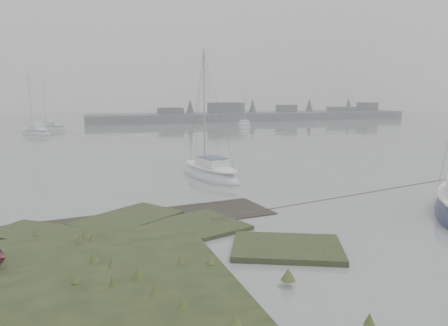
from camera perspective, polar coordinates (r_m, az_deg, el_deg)
ground at (r=43.30m, az=-11.22°, el=2.31°), size 160.00×160.00×0.00m
far_shoreline at (r=81.47m, az=4.60°, el=6.21°), size 60.00×8.00×4.15m
sailboat_white at (r=26.22m, az=-1.76°, el=-1.38°), size 3.07×6.08×8.20m
sailboat_far_a at (r=57.89m, az=-23.40°, el=3.67°), size 4.59×5.64×7.84m
sailboat_far_b at (r=63.29m, az=2.67°, el=4.81°), size 4.01×5.28×7.23m
sailboat_far_c at (r=64.67m, az=-21.74°, el=4.26°), size 5.36×4.49×7.51m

